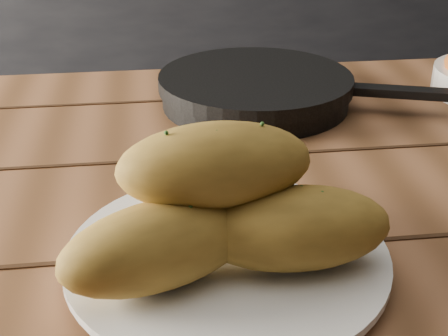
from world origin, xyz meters
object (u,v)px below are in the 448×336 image
at_px(table, 223,268).
at_px(plate, 227,258).
at_px(skillet, 257,89).
at_px(bread_rolls, 221,205).

height_order(table, plate, plate).
bearing_deg(plate, table, 84.29).
relative_size(table, skillet, 3.90).
height_order(bread_rolls, skillet, bread_rolls).
relative_size(table, bread_rolls, 5.55).
relative_size(table, plate, 5.53).
xyz_separation_m(plate, skillet, (0.10, 0.39, 0.01)).
height_order(table, bread_rolls, bread_rolls).
xyz_separation_m(table, plate, (-0.01, -0.12, 0.10)).
bearing_deg(table, bread_rolls, -98.16).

